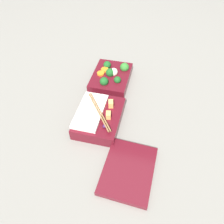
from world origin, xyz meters
TOP-DOWN VIEW (x-y plane):
  - ground_plane at (0.00, 0.00)m, footprint 3.00×3.00m
  - bento_tray_vegetable at (-0.10, -0.02)m, footprint 0.20×0.15m
  - bento_tray_rice at (0.13, -0.01)m, footprint 0.20×0.15m
  - bento_lid at (0.30, 0.13)m, footprint 0.20×0.16m

SIDE VIEW (x-z plane):
  - ground_plane at x=0.00m, z-range 0.00..0.00m
  - bento_lid at x=0.30m, z-range 0.00..0.02m
  - bento_tray_rice at x=0.13m, z-range -0.01..0.06m
  - bento_tray_vegetable at x=-0.10m, z-range -0.01..0.06m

